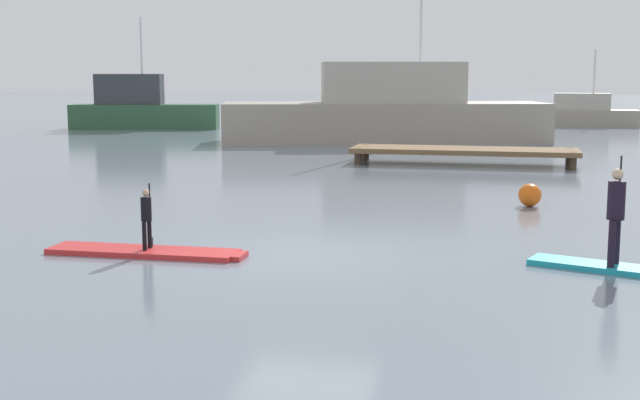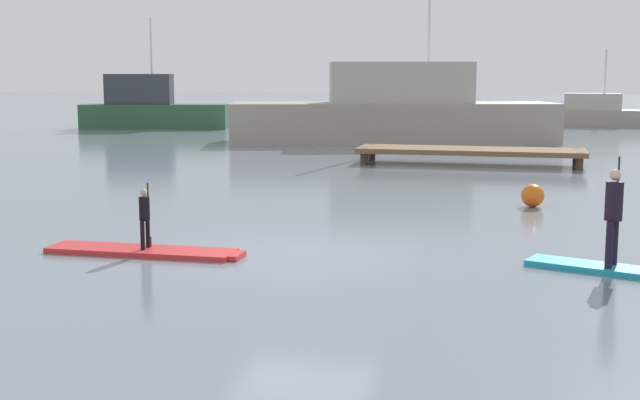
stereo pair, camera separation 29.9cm
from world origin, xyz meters
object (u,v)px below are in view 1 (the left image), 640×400
object	(u,v)px
paddler_child_solo	(147,216)
fishing_boat_green_midground	(140,108)
paddleboard_near	(147,252)
paddleboard_far	(632,270)
motor_boat_small_navy	(577,114)
paddler_adult	(616,210)
fishing_boat_white_large	(386,113)
mooring_buoy_mid	(530,195)

from	to	relation	value
paddler_child_solo	fishing_boat_green_midground	xyz separation A→B (m)	(-15.13, 32.87, 0.50)
paddler_child_solo	fishing_boat_green_midground	world-z (taller)	fishing_boat_green_midground
paddleboard_near	paddleboard_far	distance (m)	8.57
paddleboard_near	motor_boat_small_navy	bearing A→B (deg)	75.66
paddleboard_far	paddler_adult	xyz separation A→B (m)	(-0.30, 0.11, 1.00)
motor_boat_small_navy	fishing_boat_white_large	bearing A→B (deg)	-123.75
mooring_buoy_mid	motor_boat_small_navy	bearing A→B (deg)	84.05
paddleboard_far	fishing_boat_white_large	size ratio (longest dim) A/B	0.21
paddleboard_near	paddler_child_solo	world-z (taller)	paddler_child_solo
paddleboard_near	paddler_adult	bearing A→B (deg)	3.49
paddleboard_far	fishing_boat_green_midground	distance (m)	40.22
paddleboard_near	paddler_child_solo	size ratio (longest dim) A/B	3.10
fishing_boat_green_midground	paddleboard_near	bearing A→B (deg)	-65.31
motor_boat_small_navy	mooring_buoy_mid	xyz separation A→B (m)	(-3.53, -33.91, -0.49)
paddler_child_solo	fishing_boat_white_large	xyz separation A→B (m)	(0.61, 26.43, 0.70)
paddleboard_near	fishing_boat_white_large	size ratio (longest dim) A/B	0.23
paddleboard_near	fishing_boat_white_large	xyz separation A→B (m)	(0.62, 26.44, 1.38)
fishing_boat_green_midground	paddler_adult	bearing A→B (deg)	-54.17
paddler_child_solo	mooring_buoy_mid	distance (m)	10.20
mooring_buoy_mid	paddleboard_far	bearing A→B (deg)	-77.65
paddler_child_solo	mooring_buoy_mid	world-z (taller)	paddler_child_solo
paddler_adult	mooring_buoy_mid	xyz separation A→B (m)	(-1.24, 6.90, -0.76)
motor_boat_small_navy	mooring_buoy_mid	bearing A→B (deg)	-95.95
paddleboard_near	motor_boat_small_navy	world-z (taller)	motor_boat_small_navy
mooring_buoy_mid	paddler_child_solo	bearing A→B (deg)	-133.50
paddleboard_near	paddleboard_far	size ratio (longest dim) A/B	1.09
paddler_adult	mooring_buoy_mid	world-z (taller)	paddler_adult
paddler_adult	fishing_boat_green_midground	size ratio (longest dim) A/B	0.21
fishing_boat_green_midground	mooring_buoy_mid	bearing A→B (deg)	-49.01
paddleboard_near	paddler_adult	distance (m)	8.34
paddler_adult	fishing_boat_white_large	world-z (taller)	fishing_boat_white_large
fishing_boat_green_midground	motor_boat_small_navy	distance (m)	27.03
fishing_boat_white_large	fishing_boat_green_midground	world-z (taller)	fishing_boat_white_large
fishing_boat_white_large	paddleboard_near	bearing A→B (deg)	-91.35
paddler_child_solo	mooring_buoy_mid	size ratio (longest dim) A/B	2.10
paddleboard_near	fishing_boat_green_midground	world-z (taller)	fishing_boat_green_midground
paddler_child_solo	paddler_adult	xyz separation A→B (m)	(8.25, 0.49, 0.32)
paddler_adult	fishing_boat_white_large	size ratio (longest dim) A/B	0.12
paddleboard_near	paddler_child_solo	xyz separation A→B (m)	(0.01, 0.01, 0.68)
paddler_child_solo	motor_boat_small_navy	world-z (taller)	motor_boat_small_navy
paddler_child_solo	paddler_adult	bearing A→B (deg)	3.41
fishing_boat_white_large	motor_boat_small_navy	size ratio (longest dim) A/B	2.10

